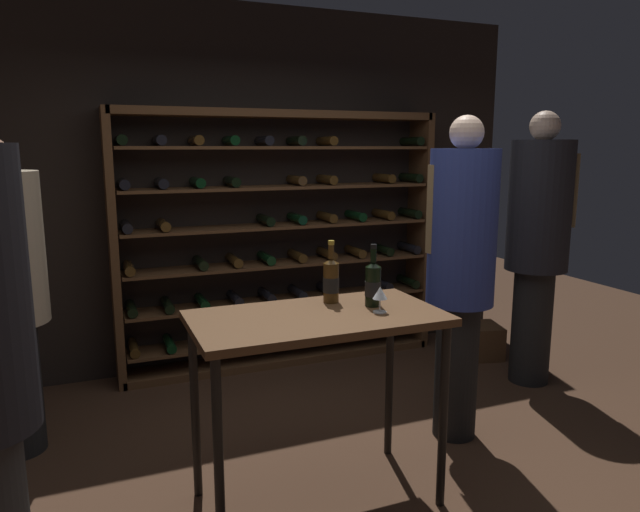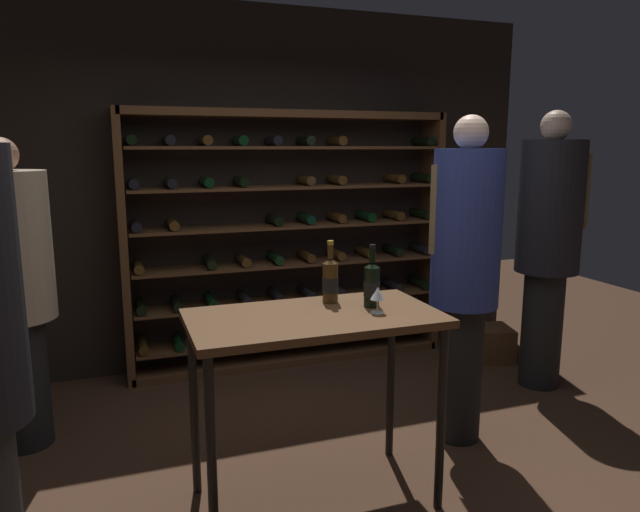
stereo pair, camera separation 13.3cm
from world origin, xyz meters
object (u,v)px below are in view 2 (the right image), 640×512
wine_bottle_amber_reserve (330,280)px  wine_bottle_gold_foil (372,284)px  person_bystander_dark_jacket (13,282)px  person_guest_plum_blouse (465,265)px  wine_crate (482,343)px  wine_rack (290,242)px  tasting_table (314,336)px  wine_glass_stemmed_right (378,295)px  person_guest_khaki (548,238)px

wine_bottle_amber_reserve → wine_bottle_gold_foil: 0.23m
person_bystander_dark_jacket → wine_bottle_amber_reserve: person_bystander_dark_jacket is taller
person_guest_plum_blouse → wine_crate: person_guest_plum_blouse is taller
wine_rack → wine_bottle_gold_foil: bearing=-94.2°
tasting_table → wine_glass_stemmed_right: (0.30, -0.08, 0.21)m
tasting_table → wine_crate: (2.03, 1.45, -0.74)m
wine_bottle_amber_reserve → wine_glass_stemmed_right: size_ratio=2.51×
wine_bottle_gold_foil → tasting_table: bearing=-173.2°
person_guest_khaki → wine_crate: size_ratio=4.31×
wine_rack → person_guest_khaki: (1.66, -1.13, 0.11)m
person_guest_khaki → person_bystander_dark_jacket: bearing=-128.1°
person_guest_khaki → wine_glass_stemmed_right: 2.05m
wine_rack → wine_crate: bearing=-18.7°
person_guest_khaki → wine_crate: person_guest_khaki is taller
wine_bottle_amber_reserve → wine_glass_stemmed_right: bearing=-61.7°
wine_rack → wine_crate: (1.56, -0.53, -0.89)m
wine_rack → person_bystander_dark_jacket: (-1.95, -0.84, -0.01)m
person_guest_plum_blouse → wine_bottle_amber_reserve: bearing=86.8°
person_guest_khaki → wine_bottle_amber_reserve: bearing=-105.0°
tasting_table → wine_crate: bearing=35.5°
person_guest_khaki → wine_rack: bearing=-157.8°
wine_rack → wine_bottle_amber_reserve: 1.82m
person_bystander_dark_jacket → wine_glass_stemmed_right: size_ratio=14.15×
wine_bottle_amber_reserve → wine_glass_stemmed_right: (0.15, -0.27, -0.03)m
person_bystander_dark_jacket → wine_glass_stemmed_right: bearing=16.7°
person_guest_plum_blouse → wine_bottle_gold_foil: (-0.75, -0.29, 0.01)m
wine_rack → tasting_table: (-0.47, -1.98, -0.15)m
person_bystander_dark_jacket → wine_bottle_gold_foil: person_bystander_dark_jacket is taller
person_bystander_dark_jacket → wine_bottle_amber_reserve: 1.89m
wine_crate → wine_bottle_amber_reserve: size_ratio=1.45×
person_guest_khaki → wine_crate: 1.17m
wine_rack → wine_bottle_gold_foil: (-0.14, -1.94, 0.08)m
person_guest_plum_blouse → person_guest_khaki: bearing=-75.8°
wine_crate → wine_glass_stemmed_right: size_ratio=3.65×
tasting_table → wine_glass_stemmed_right: bearing=-15.7°
wine_rack → wine_bottle_gold_foil: size_ratio=8.34×
person_bystander_dark_jacket → wine_rack: bearing=74.5°
person_guest_plum_blouse → wine_bottle_gold_foil: size_ratio=6.17×
tasting_table → wine_bottle_gold_foil: 0.40m
tasting_table → wine_crate: size_ratio=2.57×
person_guest_plum_blouse → person_bystander_dark_jacket: bearing=60.5°
wine_crate → wine_glass_stemmed_right: (-1.73, -1.53, 0.95)m
person_guest_khaki → wine_bottle_amber_reserve: person_guest_khaki is taller
tasting_table → person_bystander_dark_jacket: bearing=142.4°
tasting_table → person_guest_plum_blouse: person_guest_plum_blouse is taller
wine_crate → person_guest_khaki: bearing=-81.3°
wine_crate → wine_bottle_gold_foil: 2.42m
wine_crate → wine_bottle_amber_reserve: bearing=-146.1°
wine_rack → person_guest_plum_blouse: bearing=-69.9°
wine_bottle_gold_foil → wine_glass_stemmed_right: bearing=-101.1°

